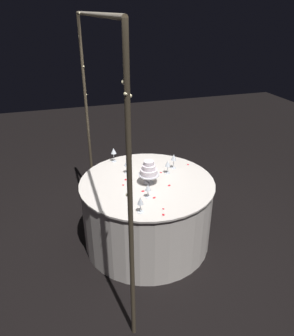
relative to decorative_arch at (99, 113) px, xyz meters
The scene contains 20 objects.
ground_plane 1.67m from the decorative_arch, 90.01° to the right, with size 12.00×12.00×0.00m, color black.
decorative_arch is the anchor object (origin of this frame).
main_table 1.29m from the decorative_arch, 90.01° to the right, with size 1.47×1.47×0.80m.
tiered_cake 0.80m from the decorative_arch, 95.24° to the right, with size 0.22×0.22×0.26m.
wine_glass_0 1.10m from the decorative_arch, 76.07° to the right, with size 0.06×0.06×0.18m.
wine_glass_1 0.79m from the decorative_arch, 50.27° to the right, with size 0.06×0.06×0.16m.
wine_glass_2 0.85m from the decorative_arch, 129.34° to the right, with size 0.06×0.06×0.14m.
wine_glass_3 0.90m from the decorative_arch, 156.35° to the right, with size 0.06×0.06×0.16m.
wine_glass_4 1.02m from the decorative_arch, 81.34° to the right, with size 0.06×0.06×0.16m.
wine_glass_5 0.92m from the decorative_arch, 20.65° to the right, with size 0.07×0.07×0.17m.
rose_petal_0 0.82m from the decorative_arch, 92.35° to the right, with size 0.03×0.02×0.00m, color red.
rose_petal_1 0.97m from the decorative_arch, 128.40° to the right, with size 0.04×0.02×0.00m, color red.
rose_petal_2 1.11m from the decorative_arch, 146.74° to the right, with size 0.03×0.02×0.00m, color red.
rose_petal_3 0.90m from the decorative_arch, 117.85° to the right, with size 0.04×0.03×0.00m, color red.
rose_petal_4 1.05m from the decorative_arch, 37.75° to the right, with size 0.03×0.02×0.00m, color red.
rose_petal_5 1.34m from the decorative_arch, 77.01° to the right, with size 0.03×0.02×0.00m, color red.
rose_petal_6 1.06m from the decorative_arch, 77.81° to the right, with size 0.03×0.02×0.00m, color red.
rose_petal_7 0.84m from the decorative_arch, 68.31° to the right, with size 0.03×0.02×0.00m, color red.
rose_petal_8 1.05m from the decorative_arch, 103.54° to the right, with size 0.04×0.03×0.00m, color red.
rose_petal_9 1.07m from the decorative_arch, 140.74° to the right, with size 0.02×0.02×0.00m, color red.
Camera 1 is at (-2.84, 0.88, 2.46)m, focal length 33.66 mm.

